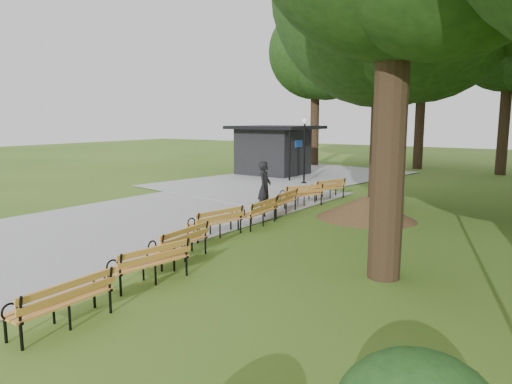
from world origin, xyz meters
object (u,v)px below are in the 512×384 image
Objects in this scene: bench_0 at (61,302)px; bench_5 at (281,202)px; kiosk at (273,150)px; bench_3 at (215,222)px; bench_6 at (301,195)px; bench_7 at (327,189)px; dirt_mound at (366,207)px; bench_1 at (149,263)px; bench_2 at (178,243)px; person at (265,187)px; bench_4 at (257,212)px; lamp_post at (305,137)px.

bench_0 and bench_5 have the same top height.
bench_3 is (6.64, -14.11, -1.06)m from kiosk.
bench_3 and bench_6 have the same top height.
bench_0 is at bearing 26.32° from bench_7.
dirt_mound is at bearing 103.10° from bench_5.
kiosk is at bearing -147.09° from bench_1.
bench_3 is at bearing -62.47° from kiosk.
bench_2 is at bearing -149.74° from bench_1.
person is 1.00× the size of bench_0.
bench_1 is (7.92, -17.95, -1.06)m from kiosk.
dirt_mound is at bearing 179.12° from bench_1.
person reaches higher than bench_0.
bench_4 is at bearing -131.33° from dirt_mound.
lamp_post reaches higher than kiosk.
bench_5 and bench_7 have the same top height.
bench_1 and bench_4 have the same top height.
bench_3 is 1.00× the size of bench_7.
bench_1 is at bearing 29.77° from bench_3.
dirt_mound is 5.55m from bench_3.
lamp_post is at bearing -155.00° from bench_1.
bench_1 is at bearing 25.98° from bench_7.
person is 1.00× the size of bench_5.
bench_5 is (-2.85, -0.93, 0.03)m from dirt_mound.
bench_1 is at bearing -63.87° from kiosk.
bench_4 is at bearing -160.59° from bench_1.
bench_2 is (7.34, -16.45, -1.06)m from kiosk.
bench_0 is 1.00× the size of bench_2.
person is at bearing -156.40° from bench_1.
bench_5 is 1.89m from bench_6.
bench_7 is (-2.88, 3.03, 0.03)m from dirt_mound.
bench_7 is (-1.36, 11.66, 0.00)m from bench_1.
person is 6.32m from bench_2.
bench_6 and bench_7 have the same top height.
bench_7 is at bearing -164.24° from bench_1.
bench_1 is 4.05m from bench_3.
bench_3 is 5.74m from bench_6.
bench_1 is 1.00× the size of bench_3.
bench_0 reaches higher than dirt_mound.
lamp_post is 1.83× the size of bench_2.
bench_1 reaches higher than dirt_mound.
person is at bearing -57.71° from kiosk.
dirt_mound is 1.54× the size of bench_7.
kiosk is at bearing -143.44° from bench_3.
bench_3 is (-2.80, -4.79, 0.03)m from dirt_mound.
kiosk is 2.52× the size of bench_0.
bench_2 is at bearing 1.84° from bench_5.
bench_0 is at bearing 177.44° from person.
bench_6 is at bearing -166.50° from bench_3.
bench_2 is at bearing 177.08° from person.
dirt_mound is at bearing 62.91° from bench_7.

